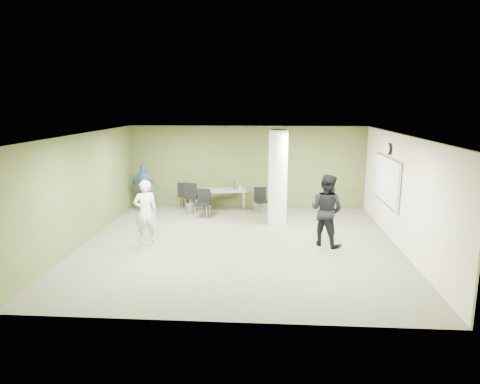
# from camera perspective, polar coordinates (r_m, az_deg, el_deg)

# --- Properties ---
(floor) EXTENTS (8.00, 8.00, 0.00)m
(floor) POSITION_cam_1_polar(r_m,az_deg,el_deg) (11.05, -0.09, -6.95)
(floor) COLOR #575846
(floor) RESTS_ON ground
(ceiling) EXTENTS (8.00, 8.00, 0.00)m
(ceiling) POSITION_cam_1_polar(r_m,az_deg,el_deg) (10.50, -0.09, 7.69)
(ceiling) COLOR white
(ceiling) RESTS_ON wall_back
(wall_back) EXTENTS (8.00, 2.80, 0.02)m
(wall_back) POSITION_cam_1_polar(r_m,az_deg,el_deg) (14.62, 0.99, 3.32)
(wall_back) COLOR #4A5528
(wall_back) RESTS_ON floor
(wall_left) EXTENTS (0.02, 8.00, 2.80)m
(wall_left) POSITION_cam_1_polar(r_m,az_deg,el_deg) (11.66, -20.10, 0.43)
(wall_left) COLOR #4A5528
(wall_left) RESTS_ON floor
(wall_right_cream) EXTENTS (0.02, 8.00, 2.80)m
(wall_right_cream) POSITION_cam_1_polar(r_m,az_deg,el_deg) (11.16, 20.87, -0.11)
(wall_right_cream) COLOR beige
(wall_right_cream) RESTS_ON floor
(column) EXTENTS (0.56, 0.56, 2.80)m
(column) POSITION_cam_1_polar(r_m,az_deg,el_deg) (12.63, 5.07, 1.93)
(column) COLOR silver
(column) RESTS_ON floor
(whiteboard) EXTENTS (0.05, 2.30, 1.30)m
(whiteboard) POSITION_cam_1_polar(r_m,az_deg,el_deg) (12.25, 18.95, 1.50)
(whiteboard) COLOR silver
(whiteboard) RESTS_ON wall_right_cream
(wall_clock) EXTENTS (0.06, 0.32, 0.32)m
(wall_clock) POSITION_cam_1_polar(r_m,az_deg,el_deg) (12.14, 19.23, 5.45)
(wall_clock) COLOR black
(wall_clock) RESTS_ON wall_right_cream
(folding_table) EXTENTS (1.63, 0.87, 0.99)m
(folding_table) POSITION_cam_1_polar(r_m,az_deg,el_deg) (14.17, -2.28, 0.13)
(folding_table) COLOR gray
(folding_table) RESTS_ON floor
(wastebasket) EXTENTS (0.28, 0.28, 0.33)m
(wastebasket) POSITION_cam_1_polar(r_m,az_deg,el_deg) (14.08, -6.65, -2.22)
(wastebasket) COLOR #4C4C4C
(wastebasket) RESTS_ON floor
(chair_back_left) EXTENTS (0.51, 0.51, 0.94)m
(chair_back_left) POSITION_cam_1_polar(r_m,az_deg,el_deg) (14.60, -7.31, -0.18)
(chair_back_left) COLOR black
(chair_back_left) RESTS_ON floor
(chair_back_right) EXTENTS (0.61, 0.61, 0.99)m
(chair_back_right) POSITION_cam_1_polar(r_m,az_deg,el_deg) (14.26, -6.41, -0.32)
(chair_back_right) COLOR black
(chair_back_right) RESTS_ON floor
(chair_table_left) EXTENTS (0.49, 0.49, 0.89)m
(chair_table_left) POSITION_cam_1_polar(r_m,az_deg,el_deg) (13.54, -4.95, -1.20)
(chair_table_left) COLOR black
(chair_table_left) RESTS_ON floor
(chair_table_right) EXTENTS (0.52, 0.52, 0.86)m
(chair_table_right) POSITION_cam_1_polar(r_m,az_deg,el_deg) (13.94, 2.80, -0.87)
(chair_table_right) COLOR black
(chair_table_right) RESTS_ON floor
(woman_white) EXTENTS (0.71, 0.61, 1.65)m
(woman_white) POSITION_cam_1_polar(r_m,az_deg,el_deg) (11.21, -12.48, -2.57)
(woman_white) COLOR silver
(woman_white) RESTS_ON floor
(man_black) EXTENTS (1.12, 1.08, 1.83)m
(man_black) POSITION_cam_1_polar(r_m,az_deg,el_deg) (10.96, 11.44, -2.37)
(man_black) COLOR black
(man_black) RESTS_ON floor
(man_blue) EXTENTS (0.93, 0.39, 1.58)m
(man_blue) POSITION_cam_1_polar(r_m,az_deg,el_deg) (14.58, -12.64, 0.57)
(man_blue) COLOR #3A6590
(man_blue) RESTS_ON floor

